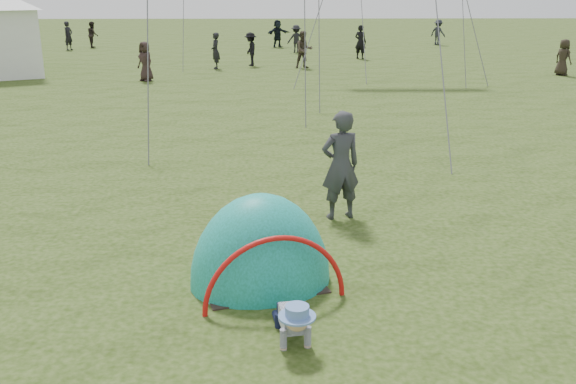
{
  "coord_description": "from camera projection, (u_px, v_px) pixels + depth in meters",
  "views": [
    {
      "loc": [
        -0.31,
        -5.86,
        3.95
      ],
      "look_at": [
        -0.09,
        3.13,
        1.0
      ],
      "focal_mm": 40.0,
      "sensor_mm": 36.0,
      "label": 1
    }
  ],
  "objects": [
    {
      "name": "ground",
      "position": [
        304.0,
        373.0,
        6.8
      ],
      "size": [
        140.0,
        140.0,
        0.0
      ],
      "primitive_type": "plane",
      "color": "#1C3307"
    },
    {
      "name": "crawling_toddler",
      "position": [
        293.0,
        319.0,
        7.3
      ],
      "size": [
        0.65,
        0.84,
        0.59
      ],
      "primitive_type": null,
      "rotation": [
        0.0,
        0.0,
        0.17
      ],
      "color": "black",
      "rests_on": "ground"
    },
    {
      "name": "popup_tent",
      "position": [
        261.0,
        281.0,
        8.89
      ],
      "size": [
        2.33,
        2.1,
        2.53
      ],
      "primitive_type": "ellipsoid",
      "rotation": [
        0.0,
        0.0,
        0.29
      ],
      "color": "#137352",
      "rests_on": "ground"
    },
    {
      "name": "standing_adult",
      "position": [
        341.0,
        165.0,
        11.0
      ],
      "size": [
        0.8,
        0.64,
        1.91
      ],
      "primitive_type": "imported",
      "rotation": [
        0.0,
        0.0,
        3.43
      ],
      "color": "#303034",
      "rests_on": "ground"
    },
    {
      "name": "crowd_person_0",
      "position": [
        360.0,
        42.0,
        34.47
      ],
      "size": [
        0.78,
        0.72,
        1.79
      ],
      "primitive_type": "imported",
      "rotation": [
        0.0,
        0.0,
        2.56
      ],
      "color": "black",
      "rests_on": "ground"
    },
    {
      "name": "crowd_person_1",
      "position": [
        93.0,
        35.0,
        40.54
      ],
      "size": [
        0.83,
        0.94,
        1.6
      ],
      "primitive_type": "imported",
      "rotation": [
        0.0,
        0.0,
        1.91
      ],
      "color": "black",
      "rests_on": "ground"
    },
    {
      "name": "crowd_person_2",
      "position": [
        4.0,
        38.0,
        37.95
      ],
      "size": [
        1.01,
        0.65,
        1.6
      ],
      "primitive_type": "imported",
      "rotation": [
        0.0,
        0.0,
        2.84
      ],
      "color": "black",
      "rests_on": "ground"
    },
    {
      "name": "crowd_person_3",
      "position": [
        438.0,
        32.0,
        42.22
      ],
      "size": [
        1.17,
        1.17,
        1.63
      ],
      "primitive_type": "imported",
      "rotation": [
        0.0,
        0.0,
        2.34
      ],
      "color": "#20222A",
      "rests_on": "ground"
    },
    {
      "name": "crowd_person_4",
      "position": [
        145.0,
        61.0,
        26.71
      ],
      "size": [
        0.94,
        0.91,
        1.62
      ],
      "primitive_type": "imported",
      "rotation": [
        0.0,
        0.0,
        5.57
      ],
      "color": "#2D1F1E",
      "rests_on": "ground"
    },
    {
      "name": "crowd_person_6",
      "position": [
        68.0,
        36.0,
        38.96
      ],
      "size": [
        0.63,
        0.74,
        1.71
      ],
      "primitive_type": "imported",
      "rotation": [
        0.0,
        0.0,
        1.14
      ],
      "color": "black",
      "rests_on": "ground"
    },
    {
      "name": "crowd_person_7",
      "position": [
        304.0,
        50.0,
        30.72
      ],
      "size": [
        0.96,
        0.82,
        1.75
      ],
      "primitive_type": "imported",
      "rotation": [
        0.0,
        0.0,
        0.2
      ],
      "color": "#382F25",
      "rests_on": "ground"
    },
    {
      "name": "crowd_person_9",
      "position": [
        296.0,
        39.0,
        37.54
      ],
      "size": [
        1.09,
        0.72,
        1.59
      ],
      "primitive_type": "imported",
      "rotation": [
        0.0,
        0.0,
        3.27
      ],
      "color": "black",
      "rests_on": "ground"
    },
    {
      "name": "crowd_person_10",
      "position": [
        563.0,
        57.0,
        28.34
      ],
      "size": [
        0.82,
        0.92,
        1.58
      ],
      "primitive_type": "imported",
      "rotation": [
        0.0,
        0.0,
        2.09
      ],
      "color": "black",
      "rests_on": "ground"
    },
    {
      "name": "crowd_person_11",
      "position": [
        278.0,
        34.0,
        40.62
      ],
      "size": [
        1.61,
        1.25,
        1.71
      ],
      "primitive_type": "imported",
      "rotation": [
        0.0,
        0.0,
        0.55
      ],
      "color": "black",
      "rests_on": "ground"
    },
    {
      "name": "crowd_person_12",
      "position": [
        216.0,
        51.0,
        30.46
      ],
      "size": [
        0.5,
        0.68,
        1.69
      ],
      "primitive_type": "imported",
      "rotation": [
        0.0,
        0.0,
        4.88
      ],
      "color": "black",
      "rests_on": "ground"
    },
    {
      "name": "crowd_person_15",
      "position": [
        251.0,
        49.0,
        31.56
      ],
      "size": [
        0.83,
        1.16,
        1.62
      ],
      "primitive_type": "imported",
      "rotation": [
        0.0,
        0.0,
        4.95
      ],
      "color": "black",
      "rests_on": "ground"
    }
  ]
}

